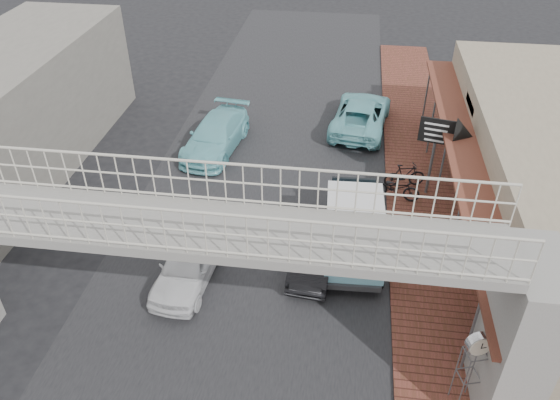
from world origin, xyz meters
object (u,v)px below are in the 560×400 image
(dark_sedan, at_px, (316,250))
(angkot_van, at_px, (354,226))
(street_clock, at_px, (478,347))
(motorcycle_near, at_px, (396,188))
(angkot_curb, at_px, (361,114))
(angkot_far, at_px, (216,135))
(arrow_sign, at_px, (460,136))
(white_hatchback, at_px, (188,264))
(motorcycle_far, at_px, (405,175))

(dark_sedan, bearing_deg, angkot_van, 30.84)
(street_clock, bearing_deg, motorcycle_near, 81.55)
(angkot_curb, bearing_deg, angkot_far, 32.35)
(angkot_van, bearing_deg, dark_sedan, -156.75)
(dark_sedan, bearing_deg, arrow_sign, 47.95)
(angkot_curb, xyz_separation_m, motorcycle_near, (1.48, -6.07, -0.14))
(white_hatchback, height_order, angkot_van, angkot_van)
(white_hatchback, xyz_separation_m, arrow_sign, (9.11, 5.95, 2.23))
(white_hatchback, bearing_deg, angkot_curb, 69.60)
(white_hatchback, distance_m, motorcycle_far, 9.86)
(dark_sedan, distance_m, motorcycle_far, 6.17)
(white_hatchback, bearing_deg, arrow_sign, 38.01)
(motorcycle_far, height_order, arrow_sign, arrow_sign)
(angkot_van, distance_m, motorcycle_near, 4.07)
(dark_sedan, height_order, angkot_van, angkot_van)
(white_hatchback, distance_m, angkot_curb, 12.88)
(white_hatchback, distance_m, dark_sedan, 4.32)
(angkot_van, distance_m, street_clock, 6.43)
(angkot_curb, relative_size, motorcycle_near, 2.78)
(street_clock, height_order, arrow_sign, arrow_sign)
(angkot_far, bearing_deg, motorcycle_near, -13.15)
(angkot_far, relative_size, motorcycle_far, 2.94)
(angkot_far, bearing_deg, motorcycle_far, -6.29)
(motorcycle_near, height_order, arrow_sign, arrow_sign)
(white_hatchback, xyz_separation_m, angkot_van, (5.37, 1.92, 0.67))
(motorcycle_far, bearing_deg, dark_sedan, 134.49)
(motorcycle_far, distance_m, street_clock, 10.40)
(white_hatchback, relative_size, angkot_van, 0.91)
(motorcycle_near, bearing_deg, street_clock, -160.76)
(angkot_far, distance_m, motorcycle_far, 8.74)
(angkot_far, xyz_separation_m, angkot_van, (6.47, -6.71, 0.62))
(white_hatchback, height_order, motorcycle_far, white_hatchback)
(white_hatchback, xyz_separation_m, angkot_curb, (5.50, 11.65, 0.06))
(white_hatchback, xyz_separation_m, street_clock, (8.42, -3.67, 1.60))
(street_clock, bearing_deg, angkot_curb, 83.51)
(street_clock, bearing_deg, angkot_van, 101.38)
(angkot_curb, relative_size, angkot_van, 1.22)
(arrow_sign, bearing_deg, white_hatchback, -134.29)
(motorcycle_far, bearing_deg, angkot_van, 142.93)
(angkot_van, height_order, street_clock, street_clock)
(white_hatchback, distance_m, angkot_far, 8.69)
(street_clock, relative_size, arrow_sign, 0.76)
(angkot_van, bearing_deg, angkot_curb, 86.74)
(motorcycle_near, xyz_separation_m, motorcycle_far, (0.40, 0.96, 0.01))
(dark_sedan, relative_size, angkot_far, 0.76)
(angkot_far, relative_size, motorcycle_near, 2.61)
(angkot_van, height_order, motorcycle_near, angkot_van)
(angkot_van, distance_m, arrow_sign, 5.72)
(motorcycle_far, relative_size, street_clock, 0.66)
(angkot_curb, bearing_deg, arrow_sign, 130.12)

